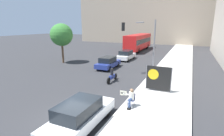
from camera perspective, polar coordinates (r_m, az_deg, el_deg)
The scene contains 13 objects.
ground_plane at distance 10.53m, azimuth -11.82°, elevation -16.35°, with size 160.00×160.00×0.00m, color #303033.
sidewalk_curb at distance 22.91m, azimuth 19.53°, elevation 0.01°, with size 4.18×90.00×0.18m, color beige.
seated_protester at distance 11.22m, azimuth 6.16°, elevation -9.51°, with size 0.95×0.77×1.19m.
jogger_on_sidewalk at distance 14.42m, azimuth 14.02°, elevation -3.31°, with size 0.34×0.34×1.79m.
pedestrian_behind at distance 15.57m, azimuth 15.50°, elevation -2.41°, with size 0.34×0.34×1.66m.
protest_banner at distance 13.99m, azimuth 14.86°, elevation -3.28°, with size 1.96×0.06×2.01m.
traffic_light_pole at distance 18.77m, azimuth 9.97°, elevation 9.88°, with size 3.22×2.99×5.63m.
parked_car_curbside at distance 9.48m, azimuth -10.41°, elevation -14.78°, with size 1.77×4.76×1.49m.
car_on_road_nearest at distance 21.65m, azimuth -1.30°, elevation 1.76°, with size 1.73×4.13×1.44m.
car_on_road_midblock at distance 27.20m, azimuth 4.62°, elevation 4.23°, with size 1.79×4.47×1.47m.
city_bus_on_road at distance 37.76m, azimuth 8.63°, elevation 8.61°, with size 2.56×12.18×3.34m.
motorcycle_on_road at distance 16.56m, azimuth 0.01°, elevation -2.60°, with size 0.28×2.20×1.33m.
street_tree_near_curb at distance 25.50m, azimuth -16.15°, elevation 10.33°, with size 3.09×3.09×5.49m.
Camera 1 is at (5.54, -7.26, 5.24)m, focal length 28.00 mm.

